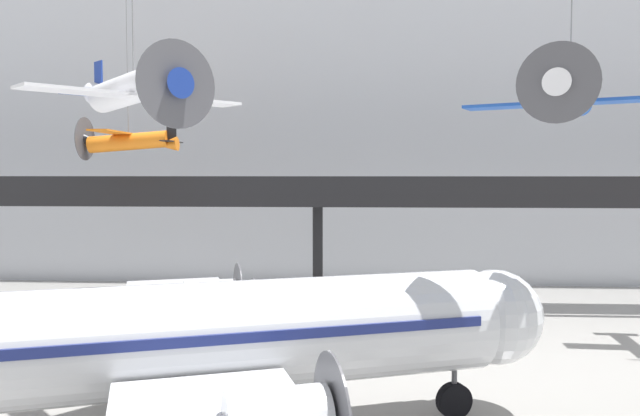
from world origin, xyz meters
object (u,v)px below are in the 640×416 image
at_px(suspended_plane_white_twin, 134,89).
at_px(airliner_silver_main, 167,341).
at_px(suspended_plane_orange_highwing, 128,141).
at_px(suspended_plane_blue_trainer, 570,96).

bearing_deg(suspended_plane_white_twin, airliner_silver_main, -9.71).
bearing_deg(suspended_plane_orange_highwing, suspended_plane_blue_trainer, 140.52).
distance_m(suspended_plane_orange_highwing, suspended_plane_white_twin, 18.11).
relative_size(airliner_silver_main, suspended_plane_orange_highwing, 2.90).
height_order(airliner_silver_main, suspended_plane_white_twin, suspended_plane_white_twin).
distance_m(airliner_silver_main, suspended_plane_white_twin, 8.81).
xyz_separation_m(airliner_silver_main, suspended_plane_orange_highwing, (-8.38, 19.29, 7.34)).
xyz_separation_m(suspended_plane_white_twin, suspended_plane_blue_trainer, (14.43, -1.47, -0.53)).
bearing_deg(airliner_silver_main, suspended_plane_orange_highwing, 94.17).
height_order(airliner_silver_main, suspended_plane_orange_highwing, suspended_plane_orange_highwing).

